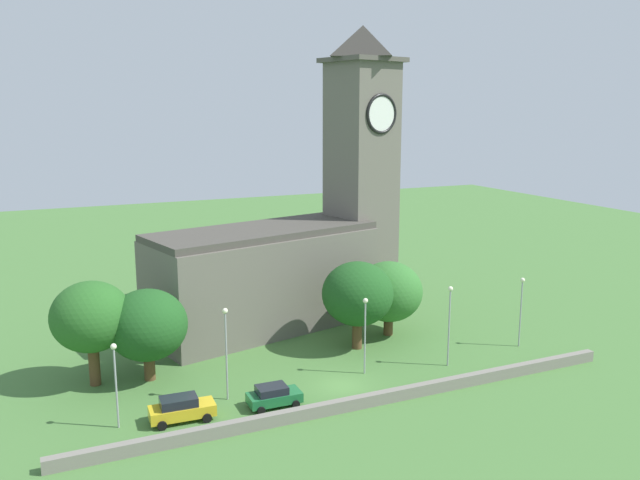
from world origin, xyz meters
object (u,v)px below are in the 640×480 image
object	(u,v)px
church	(299,238)
tree_riverside_east	(389,292)
streetlamp_west_mid	(226,340)
tree_riverside_west	(91,317)
streetlamp_central	(365,323)
streetlamp_east_mid	(450,313)
car_yellow	(181,409)
tree_churchyard	(147,325)
streetlamp_west_end	(115,371)
car_green	(274,396)
streetlamp_east_end	(521,301)
tree_by_tower	(358,294)

from	to	relation	value
church	tree_riverside_east	world-z (taller)	church
streetlamp_west_mid	tree_riverside_west	world-z (taller)	tree_riverside_west
tree_riverside_east	church	bearing A→B (deg)	125.36
streetlamp_west_mid	tree_riverside_west	bearing A→B (deg)	141.81
streetlamp_central	streetlamp_east_mid	distance (m)	7.78
car_yellow	tree_riverside_west	world-z (taller)	tree_riverside_west
church	tree_churchyard	xyz separation A→B (m)	(-18.01, -10.17, -4.19)
tree_riverside_east	tree_riverside_west	xyz separation A→B (m)	(-28.49, -0.72, 1.35)
streetlamp_west_mid	tree_riverside_west	distance (m)	11.80
church	streetlamp_west_end	world-z (taller)	church
streetlamp_west_end	car_green	bearing A→B (deg)	-6.43
streetlamp_east_end	tree_riverside_west	xyz separation A→B (m)	(-38.36, 7.38, 1.30)
streetlamp_west_end	church	bearing A→B (deg)	39.68
streetlamp_west_end	streetlamp_east_mid	distance (m)	28.50
car_yellow	streetlamp_east_end	xyz separation A→B (m)	(33.23, 2.02, 3.63)
car_green	tree_riverside_east	world-z (taller)	tree_riverside_east
church	tree_by_tower	size ratio (longest dim) A/B	3.71
streetlamp_west_mid	tree_riverside_west	size ratio (longest dim) A/B	0.85
church	car_green	distance (m)	23.24
streetlamp_west_mid	tree_churchyard	bearing A→B (deg)	127.17
streetlamp_west_mid	streetlamp_central	size ratio (longest dim) A/B	1.11
car_yellow	streetlamp_central	size ratio (longest dim) A/B	0.71
streetlamp_west_end	streetlamp_west_mid	world-z (taller)	streetlamp_west_mid
tree_riverside_west	tree_churchyard	distance (m)	4.54
streetlamp_east_mid	tree_riverside_west	distance (m)	30.48
church	car_green	bearing A→B (deg)	-117.86
streetlamp_east_end	streetlamp_west_end	bearing A→B (deg)	-178.19
car_yellow	streetlamp_east_mid	xyz separation A→B (m)	(24.10, 0.79, 3.92)
car_green	streetlamp_west_mid	bearing A→B (deg)	138.60
streetlamp_west_end	tree_churchyard	bearing A→B (deg)	65.03
church	streetlamp_east_end	size ratio (longest dim) A/B	4.60
streetlamp_west_end	tree_riverside_east	bearing A→B (deg)	18.49
streetlamp_east_mid	tree_by_tower	size ratio (longest dim) A/B	0.87
car_green	tree_riverside_east	bearing A→B (deg)	32.96
streetlamp_west_end	tree_churchyard	size ratio (longest dim) A/B	0.81
streetlamp_east_mid	tree_riverside_east	distance (m)	9.37
tree_churchyard	car_yellow	bearing A→B (deg)	-84.81
tree_riverside_east	tree_riverside_west	distance (m)	28.53
church	tree_churchyard	world-z (taller)	church
church	car_yellow	distance (m)	26.73
streetlamp_east_mid	streetlamp_east_end	bearing A→B (deg)	7.70
car_green	tree_riverside_east	distance (m)	19.78
streetlamp_west_mid	tree_riverside_west	xyz separation A→B (m)	(-9.25, 7.27, 0.90)
church	tree_by_tower	xyz separation A→B (m)	(1.48, -10.76, -3.63)
church	tree_riverside_east	size ratio (longest dim) A/B	4.14
streetlamp_east_end	tree_churchyard	world-z (taller)	tree_churchyard
car_yellow	tree_riverside_west	size ratio (longest dim) A/B	0.55
car_yellow	streetlamp_west_end	bearing A→B (deg)	169.22
streetlamp_east_end	tree_riverside_east	distance (m)	12.76
streetlamp_west_end	streetlamp_west_mid	size ratio (longest dim) A/B	0.85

